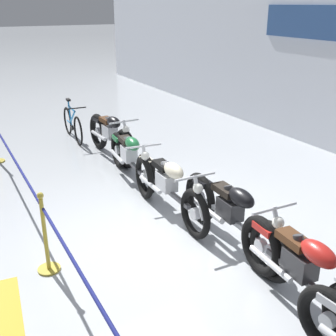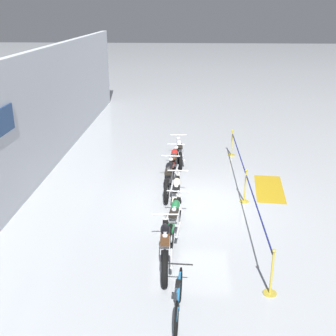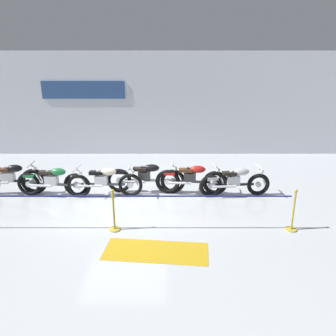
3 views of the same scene
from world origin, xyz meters
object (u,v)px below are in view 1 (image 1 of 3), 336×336
at_px(motorcycle_red_4, 303,272).
at_px(stanchion_mid_left, 46,245).
at_px(motorcycle_cream_2, 168,185).
at_px(bicycle, 73,124).
at_px(stanchion_far_left, 21,178).
at_px(motorcycle_black_3, 232,215).
at_px(motorcycle_green_1, 130,157).
at_px(motorcycle_black_0, 111,136).

relative_size(motorcycle_red_4, stanchion_mid_left, 2.07).
xyz_separation_m(motorcycle_cream_2, motorcycle_red_4, (2.63, 0.17, -0.01)).
height_order(motorcycle_cream_2, bicycle, bicycle).
xyz_separation_m(stanchion_far_left, stanchion_mid_left, (1.39, 0.00, -0.36)).
distance_m(motorcycle_black_3, stanchion_mid_left, 2.39).
height_order(motorcycle_green_1, motorcycle_black_3, motorcycle_black_3).
bearing_deg(stanchion_far_left, stanchion_mid_left, 0.00).
height_order(motorcycle_black_0, motorcycle_red_4, motorcycle_black_0).
height_order(motorcycle_black_3, stanchion_far_left, stanchion_far_left).
bearing_deg(motorcycle_cream_2, motorcycle_black_0, 176.64).
bearing_deg(motorcycle_red_4, motorcycle_green_1, -177.64).
height_order(motorcycle_cream_2, motorcycle_black_3, motorcycle_black_3).
bearing_deg(motorcycle_red_4, motorcycle_black_3, 175.43).
bearing_deg(motorcycle_black_0, motorcycle_black_3, 1.60).
distance_m(motorcycle_green_1, motorcycle_black_3, 2.74).
bearing_deg(motorcycle_black_0, motorcycle_red_4, 0.05).
xyz_separation_m(motorcycle_black_3, stanchion_far_left, (-2.02, -2.30, 0.24)).
bearing_deg(stanchion_far_left, motorcycle_black_0, 133.29).
bearing_deg(motorcycle_black_0, motorcycle_green_1, -6.92).
bearing_deg(motorcycle_black_0, bicycle, -168.51).
bearing_deg(motorcycle_cream_2, stanchion_far_left, -110.65).
xyz_separation_m(motorcycle_black_3, bicycle, (-5.75, -0.45, -0.11)).
bearing_deg(motorcycle_black_0, stanchion_far_left, -46.71).
bearing_deg(bicycle, motorcycle_red_4, 2.76).
distance_m(motorcycle_green_1, stanchion_mid_left, 2.92).
bearing_deg(bicycle, motorcycle_black_3, 4.51).
distance_m(bicycle, stanchion_mid_left, 5.44).
relative_size(motorcycle_green_1, bicycle, 1.33).
bearing_deg(motorcycle_green_1, stanchion_mid_left, -44.00).
distance_m(bicycle, stanchion_far_left, 4.18).
xyz_separation_m(bicycle, stanchion_mid_left, (5.12, -1.85, -0.01)).
bearing_deg(motorcycle_black_3, motorcycle_black_0, -178.40).
relative_size(motorcycle_black_3, stanchion_mid_left, 2.27).
relative_size(motorcycle_black_0, motorcycle_red_4, 1.01).
distance_m(motorcycle_green_1, bicycle, 3.03).
bearing_deg(motorcycle_green_1, motorcycle_black_0, 173.08).
xyz_separation_m(motorcycle_black_0, motorcycle_cream_2, (2.82, -0.17, -0.01)).
height_order(stanchion_far_left, stanchion_mid_left, same).
bearing_deg(motorcycle_black_3, stanchion_far_left, -131.20).
relative_size(motorcycle_green_1, stanchion_far_left, 0.26).
xyz_separation_m(motorcycle_green_1, motorcycle_black_3, (2.72, 0.28, 0.01)).
xyz_separation_m(motorcycle_green_1, stanchion_far_left, (0.71, -2.02, 0.25)).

